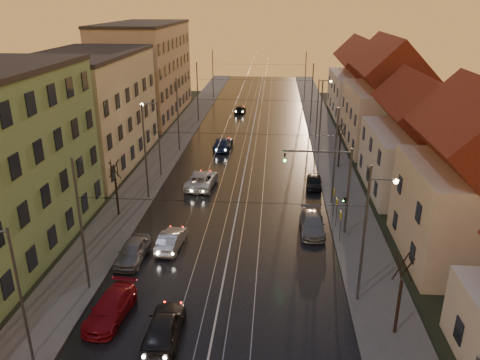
% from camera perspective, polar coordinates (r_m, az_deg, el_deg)
% --- Properties ---
extents(road, '(16.00, 120.00, 0.04)m').
position_cam_1_polar(road, '(58.83, 1.06, 3.71)').
color(road, black).
rests_on(road, ground).
extents(sidewalk_left, '(4.00, 120.00, 0.15)m').
position_cam_1_polar(sidewalk_left, '(60.18, -8.51, 3.94)').
color(sidewalk_left, '#4C4C4C').
rests_on(sidewalk_left, ground).
extents(sidewalk_right, '(4.00, 120.00, 0.15)m').
position_cam_1_polar(sidewalk_right, '(59.13, 10.80, 3.48)').
color(sidewalk_right, '#4C4C4C').
rests_on(sidewalk_right, ground).
extents(tram_rail_0, '(0.06, 120.00, 0.03)m').
position_cam_1_polar(tram_rail_0, '(58.98, -1.08, 3.79)').
color(tram_rail_0, gray).
rests_on(tram_rail_0, road).
extents(tram_rail_1, '(0.06, 120.00, 0.03)m').
position_cam_1_polar(tram_rail_1, '(58.87, 0.31, 3.76)').
color(tram_rail_1, gray).
rests_on(tram_rail_1, road).
extents(tram_rail_2, '(0.06, 120.00, 0.03)m').
position_cam_1_polar(tram_rail_2, '(58.79, 1.81, 3.73)').
color(tram_rail_2, gray).
rests_on(tram_rail_2, road).
extents(tram_rail_3, '(0.06, 120.00, 0.03)m').
position_cam_1_polar(tram_rail_3, '(58.75, 3.21, 3.69)').
color(tram_rail_3, gray).
rests_on(tram_rail_3, road).
extents(apartment_left_2, '(10.00, 20.00, 12.00)m').
position_cam_1_polar(apartment_left_2, '(55.37, -17.86, 8.00)').
color(apartment_left_2, beige).
rests_on(apartment_left_2, ground).
extents(apartment_left_3, '(10.00, 24.00, 14.00)m').
position_cam_1_polar(apartment_left_3, '(77.60, -11.44, 12.85)').
color(apartment_left_3, tan).
rests_on(apartment_left_3, ground).
extents(house_right_1, '(8.67, 10.20, 10.80)m').
position_cam_1_polar(house_right_1, '(36.12, 26.58, -0.89)').
color(house_right_1, beige).
rests_on(house_right_1, ground).
extents(house_right_2, '(9.18, 12.24, 9.20)m').
position_cam_1_polar(house_right_2, '(47.97, 20.99, 4.01)').
color(house_right_2, silver).
rests_on(house_right_2, ground).
extents(house_right_3, '(9.18, 14.28, 11.50)m').
position_cam_1_polar(house_right_3, '(61.80, 17.42, 9.15)').
color(house_right_3, beige).
rests_on(house_right_3, ground).
extents(house_right_4, '(9.18, 16.32, 10.00)m').
position_cam_1_polar(house_right_4, '(79.30, 14.61, 11.33)').
color(house_right_4, silver).
rests_on(house_right_4, ground).
extents(catenary_pole_l_1, '(0.16, 0.16, 9.00)m').
position_cam_1_polar(catenary_pole_l_1, '(30.61, -18.79, -5.46)').
color(catenary_pole_l_1, '#595B60').
rests_on(catenary_pole_l_1, ground).
extents(catenary_pole_r_1, '(0.16, 0.16, 9.00)m').
position_cam_1_polar(catenary_pole_r_1, '(28.80, 14.86, -6.73)').
color(catenary_pole_r_1, '#595B60').
rests_on(catenary_pole_r_1, ground).
extents(catenary_pole_l_2, '(0.16, 0.16, 9.00)m').
position_cam_1_polar(catenary_pole_l_2, '(43.75, -11.47, 3.24)').
color(catenary_pole_l_2, '#595B60').
rests_on(catenary_pole_l_2, ground).
extents(catenary_pole_r_2, '(0.16, 0.16, 9.00)m').
position_cam_1_polar(catenary_pole_r_2, '(42.50, 11.50, 2.71)').
color(catenary_pole_r_2, '#595B60').
rests_on(catenary_pole_r_2, ground).
extents(catenary_pole_l_3, '(0.16, 0.16, 9.00)m').
position_cam_1_polar(catenary_pole_l_3, '(57.80, -7.59, 7.82)').
color(catenary_pole_l_3, '#595B60').
rests_on(catenary_pole_l_3, ground).
extents(catenary_pole_r_3, '(0.16, 0.16, 9.00)m').
position_cam_1_polar(catenary_pole_r_3, '(56.86, 9.79, 7.48)').
color(catenary_pole_r_3, '#595B60').
rests_on(catenary_pole_r_3, ground).
extents(catenary_pole_l_4, '(0.16, 0.16, 9.00)m').
position_cam_1_polar(catenary_pole_l_4, '(72.23, -5.20, 10.57)').
color(catenary_pole_l_4, '#595B60').
rests_on(catenary_pole_l_4, ground).
extents(catenary_pole_r_4, '(0.16, 0.16, 9.00)m').
position_cam_1_polar(catenary_pole_r_4, '(71.48, 8.76, 10.30)').
color(catenary_pole_r_4, '#595B60').
rests_on(catenary_pole_r_4, ground).
extents(catenary_pole_l_5, '(0.16, 0.16, 9.00)m').
position_cam_1_polar(catenary_pole_l_5, '(89.80, -3.33, 12.68)').
color(catenary_pole_l_5, '#595B60').
rests_on(catenary_pole_l_5, ground).
extents(catenary_pole_r_5, '(0.16, 0.16, 9.00)m').
position_cam_1_polar(catenary_pole_r_5, '(89.19, 7.96, 12.46)').
color(catenary_pole_r_5, '#595B60').
rests_on(catenary_pole_r_5, ground).
extents(street_lamp_0, '(1.75, 0.32, 8.00)m').
position_cam_1_polar(street_lamp_0, '(25.25, -26.00, -11.54)').
color(street_lamp_0, '#595B60').
rests_on(street_lamp_0, ground).
extents(street_lamp_1, '(1.75, 0.32, 8.00)m').
position_cam_1_polar(street_lamp_1, '(29.60, 15.57, -5.18)').
color(street_lamp_1, '#595B60').
rests_on(street_lamp_1, ground).
extents(street_lamp_2, '(1.75, 0.32, 8.00)m').
position_cam_1_polar(street_lamp_2, '(49.32, -10.26, 5.82)').
color(street_lamp_2, '#595B60').
rests_on(street_lamp_2, ground).
extents(street_lamp_3, '(1.75, 0.32, 8.00)m').
position_cam_1_polar(street_lamp_3, '(63.63, 9.73, 9.28)').
color(street_lamp_3, '#595B60').
rests_on(street_lamp_3, ground).
extents(traffic_light_mast, '(5.30, 0.32, 7.20)m').
position_cam_1_polar(traffic_light_mast, '(36.78, 11.62, -0.06)').
color(traffic_light_mast, '#595B60').
rests_on(traffic_light_mast, ground).
extents(bare_tree_0, '(1.09, 1.09, 5.11)m').
position_cam_1_polar(bare_tree_0, '(41.31, -14.85, -1.10)').
color(bare_tree_0, black).
rests_on(bare_tree_0, ground).
extents(bare_tree_1, '(1.09, 1.09, 5.11)m').
position_cam_1_polar(bare_tree_1, '(27.66, 18.88, -13.33)').
color(bare_tree_1, black).
rests_on(bare_tree_1, ground).
extents(bare_tree_2, '(1.09, 1.09, 5.11)m').
position_cam_1_polar(bare_tree_2, '(52.79, 12.07, 3.99)').
color(bare_tree_2, black).
rests_on(bare_tree_2, ground).
extents(driving_car_0, '(1.90, 4.66, 1.58)m').
position_cam_1_polar(driving_car_0, '(27.31, -9.23, -17.22)').
color(driving_car_0, black).
rests_on(driving_car_0, ground).
extents(driving_car_1, '(1.75, 4.30, 1.39)m').
position_cam_1_polar(driving_car_1, '(35.94, -8.39, -7.22)').
color(driving_car_1, '#A8A8AE').
rests_on(driving_car_1, ground).
extents(driving_car_2, '(2.95, 5.72, 1.54)m').
position_cam_1_polar(driving_car_2, '(46.95, -4.71, 0.02)').
color(driving_car_2, silver).
rests_on(driving_car_2, ground).
extents(driving_car_3, '(2.29, 5.28, 1.51)m').
position_cam_1_polar(driving_car_3, '(58.95, -2.08, 4.49)').
color(driving_car_3, navy).
rests_on(driving_car_3, ground).
extents(driving_car_4, '(1.93, 3.86, 1.26)m').
position_cam_1_polar(driving_car_4, '(78.44, 0.01, 8.61)').
color(driving_car_4, black).
rests_on(driving_car_4, ground).
extents(parked_left_2, '(2.39, 4.90, 1.37)m').
position_cam_1_polar(parked_left_2, '(29.48, -15.53, -14.81)').
color(parked_left_2, maroon).
rests_on(parked_left_2, ground).
extents(parked_left_3, '(1.96, 4.42, 1.48)m').
position_cam_1_polar(parked_left_3, '(34.84, -12.96, -8.44)').
color(parked_left_3, gray).
rests_on(parked_left_3, ground).
extents(parked_right_1, '(1.95, 4.77, 1.38)m').
position_cam_1_polar(parked_right_1, '(38.37, 8.80, -5.32)').
color(parked_right_1, gray).
rests_on(parked_right_1, ground).
extents(parked_right_2, '(1.71, 3.81, 1.27)m').
position_cam_1_polar(parked_right_2, '(47.24, 9.01, -0.22)').
color(parked_right_2, black).
rests_on(parked_right_2, ground).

